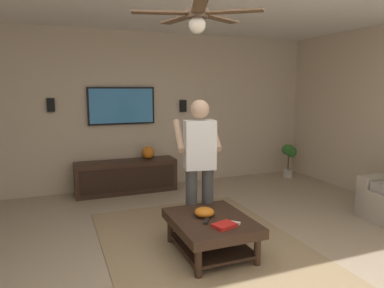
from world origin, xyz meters
The scene contains 16 objects.
ground_plane centered at (0.00, 0.00, 0.00)m, with size 8.42×8.42×0.00m, color tan.
wall_back_tv centered at (3.25, 0.00, 1.37)m, with size 0.10×7.22×2.75m, color #C6B299.
area_rug centered at (0.51, -0.23, 0.01)m, with size 2.95×2.17×0.01m, color #9E8460.
coffee_table centered at (0.31, -0.23, 0.30)m, with size 1.00×0.80×0.40m.
media_console centered at (2.91, 0.16, 0.28)m, with size 0.45×1.70×0.55m.
tv centered at (3.15, 0.16, 1.47)m, with size 0.05×1.15×0.64m.
person_standing centered at (0.84, -0.32, 0.93)m, with size 0.60×0.61×1.64m.
potted_plant_short centered at (2.75, -3.08, 0.45)m, with size 0.27×0.27×0.67m.
bowl centered at (0.38, -0.19, 0.45)m, with size 0.22×0.22×0.10m, color orange.
remote_white centered at (0.08, -0.38, 0.41)m, with size 0.15×0.04×0.02m, color white.
remote_black centered at (0.22, -0.14, 0.41)m, with size 0.15×0.04×0.02m, color black.
book centered at (0.03, -0.25, 0.42)m, with size 0.22×0.16×0.04m, color red.
vase_round centered at (2.95, -0.24, 0.66)m, with size 0.22×0.22×0.22m, color orange.
wall_speaker_left centered at (3.17, -0.97, 1.45)m, with size 0.06×0.12×0.22m, color black.
wall_speaker_right centered at (3.17, 1.30, 1.51)m, with size 0.06×0.12×0.22m, color black.
ceiling_fan centered at (0.17, -0.02, 2.42)m, with size 1.19×1.16×0.46m.
Camera 1 is at (-2.95, 1.27, 1.77)m, focal length 32.86 mm.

